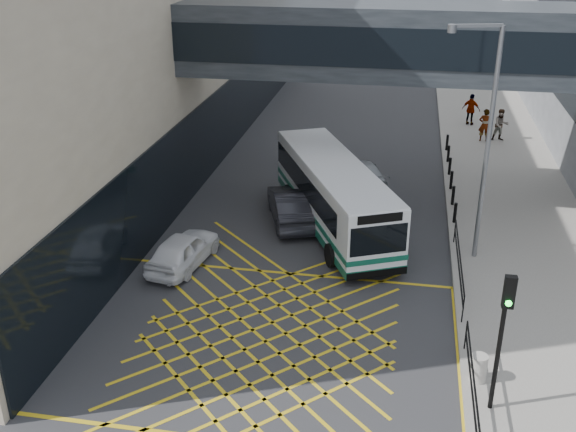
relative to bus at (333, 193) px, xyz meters
The scene contains 16 objects.
ground 9.19m from the bus, 96.60° to the right, with size 120.00×120.00×0.00m, color #333335.
skybridge 6.94m from the bus, 56.86° to the left, with size 20.00×4.10×3.00m.
pavement 10.08m from the bus, 37.01° to the left, with size 6.00×54.00×0.16m, color gray.
box_junction 9.19m from the bus, 96.60° to the right, with size 12.00×9.00×0.01m.
bus is the anchor object (origin of this frame).
car_white 6.97m from the bus, 138.72° to the right, with size 1.74×4.25×1.35m, color white.
car_dark 2.03m from the bus, behind, with size 1.88×4.80×1.50m, color black.
car_silver 5.25m from the bus, 80.76° to the left, with size 1.81×4.29×1.34m, color #909598.
traffic_light 12.67m from the bus, 63.41° to the right, with size 0.29×0.48×4.18m.
street_lamp 7.05m from the bus, 20.66° to the right, with size 1.99×0.74×8.84m.
litter_bin 11.41m from the bus, 61.74° to the right, with size 0.48×0.48×0.83m, color #ADA89E.
kerb_railings 8.87m from the bus, 54.72° to the right, with size 0.05×12.54×1.00m.
bollards 8.00m from the bus, 49.04° to the left, with size 0.14×10.14×0.90m.
pedestrian_a 15.08m from the bus, 60.66° to the left, with size 0.76×0.54×1.92m, color gray.
pedestrian_b 15.80m from the bus, 58.19° to the left, with size 0.91×0.53×1.87m, color gray.
pedestrian_c 17.82m from the bus, 67.50° to the left, with size 1.16×0.56×1.96m, color gray.
Camera 1 is at (3.89, -17.43, 12.35)m, focal length 42.00 mm.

